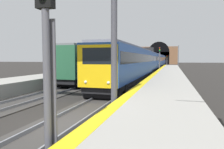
% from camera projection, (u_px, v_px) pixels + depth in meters
% --- Properties ---
extents(ground_plane, '(320.00, 320.00, 0.00)m').
position_uv_depth(ground_plane, '(66.00, 124.00, 9.23)').
color(ground_plane, '#282623').
extents(platform_right, '(112.00, 3.64, 1.02)m').
position_uv_depth(platform_right, '(158.00, 119.00, 8.15)').
color(platform_right, '#9E9B93').
rests_on(platform_right, ground_plane).
extents(platform_right_edge_strip, '(112.00, 0.50, 0.01)m').
position_uv_depth(platform_right_edge_strip, '(118.00, 103.00, 8.54)').
color(platform_right_edge_strip, yellow).
rests_on(platform_right_edge_strip, platform_right).
extents(track_main_line, '(160.00, 2.78, 0.21)m').
position_uv_depth(track_main_line, '(66.00, 123.00, 9.23)').
color(track_main_line, '#383533').
rests_on(track_main_line, ground_plane).
extents(train_main_approaching, '(76.94, 3.07, 4.92)m').
position_uv_depth(train_main_approaching, '(153.00, 61.00, 50.27)').
color(train_main_approaching, '#264C99').
rests_on(train_main_approaching, ground_plane).
extents(train_adjacent_platform, '(38.64, 3.06, 5.05)m').
position_uv_depth(train_adjacent_platform, '(117.00, 61.00, 36.98)').
color(train_adjacent_platform, '#235638').
rests_on(train_adjacent_platform, ground_plane).
extents(railway_signal_near, '(0.39, 0.38, 4.91)m').
position_uv_depth(railway_signal_near, '(46.00, 50.00, 4.65)').
color(railway_signal_near, '#4C4C54').
rests_on(railway_signal_near, ground_plane).
extents(railway_signal_mid, '(0.39, 0.38, 5.22)m').
position_uv_depth(railway_signal_mid, '(160.00, 57.00, 44.19)').
color(railway_signal_mid, '#4C4C54').
rests_on(railway_signal_mid, ground_plane).
extents(railway_signal_far, '(0.39, 0.38, 4.27)m').
position_uv_depth(railway_signal_far, '(167.00, 59.00, 99.30)').
color(railway_signal_far, '#4C4C54').
rests_on(railway_signal_far, ground_plane).
extents(tunnel_portal, '(2.87, 18.20, 11.34)m').
position_uv_depth(tunnel_portal, '(159.00, 55.00, 109.06)').
color(tunnel_portal, brown).
rests_on(tunnel_portal, ground_plane).
extents(catenary_mast_near, '(0.22, 2.04, 7.16)m').
position_uv_depth(catenary_mast_near, '(178.00, 56.00, 69.53)').
color(catenary_mast_near, '#595B60').
rests_on(catenary_mast_near, ground_plane).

